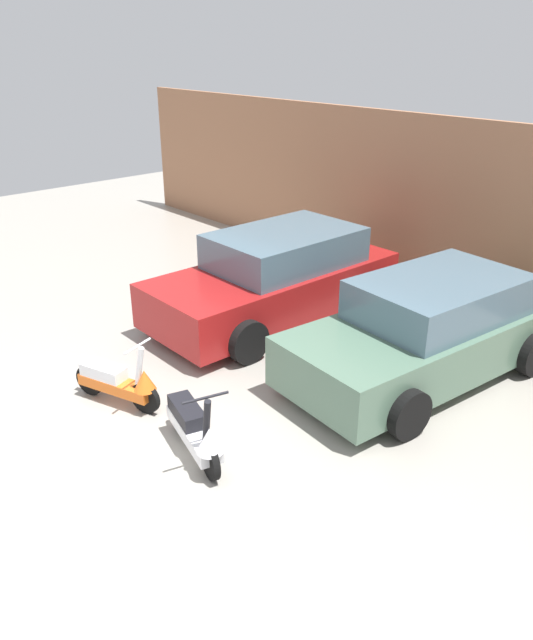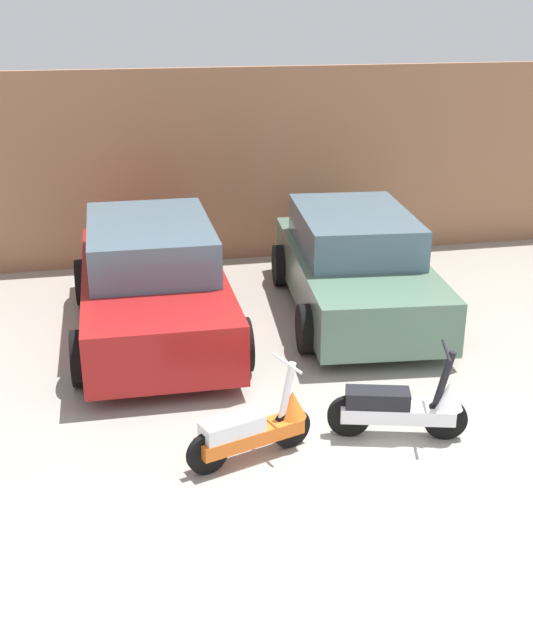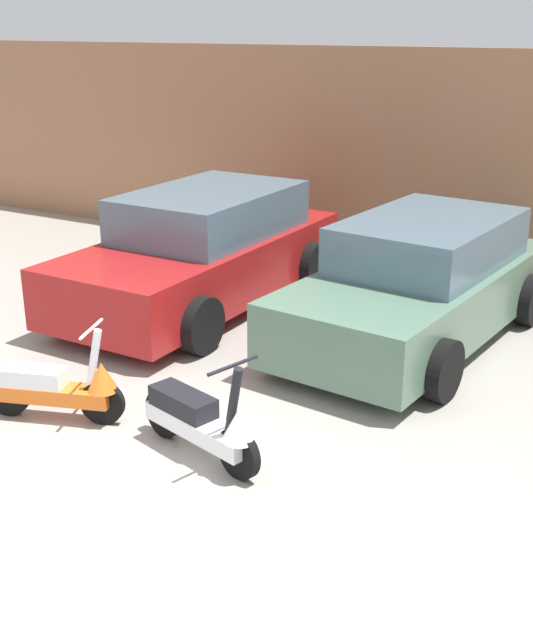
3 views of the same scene
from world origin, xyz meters
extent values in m
plane|color=#9E998E|center=(0.00, 0.00, 0.00)|extent=(28.00, 28.00, 0.00)
cube|color=#9E6B4C|center=(0.00, 7.38, 1.61)|extent=(19.60, 0.12, 3.21)
cylinder|color=black|center=(-0.69, 1.01, 0.21)|extent=(0.43, 0.21, 0.43)
cylinder|color=black|center=(-1.59, 0.69, 0.21)|extent=(0.43, 0.21, 0.43)
cube|color=orange|center=(-1.14, 0.85, 0.27)|extent=(1.14, 0.61, 0.15)
cube|color=white|center=(-1.33, 0.78, 0.43)|extent=(0.67, 0.44, 0.17)
cylinder|color=white|center=(-0.74, 0.99, 0.64)|extent=(0.21, 0.13, 0.61)
cylinder|color=white|center=(-0.74, 0.99, 0.95)|extent=(0.19, 0.48, 0.03)
cone|color=orange|center=(-0.68, 1.01, 0.48)|extent=(0.37, 0.37, 0.28)
cylinder|color=black|center=(0.91, 0.83, 0.22)|extent=(0.45, 0.20, 0.45)
cylinder|color=black|center=(-0.05, 1.10, 0.22)|extent=(0.45, 0.20, 0.45)
cube|color=silver|center=(0.43, 0.96, 0.28)|extent=(1.20, 0.58, 0.16)
cube|color=black|center=(0.23, 1.02, 0.45)|extent=(0.70, 0.43, 0.18)
cylinder|color=black|center=(0.86, 0.84, 0.68)|extent=(0.22, 0.13, 0.64)
cylinder|color=black|center=(0.86, 0.84, 0.99)|extent=(0.17, 0.51, 0.03)
cone|color=silver|center=(0.93, 0.82, 0.51)|extent=(0.37, 0.37, 0.29)
cube|color=maroon|center=(-1.81, 4.26, 0.55)|extent=(1.88, 4.43, 0.73)
cube|color=slate|center=(-1.80, 4.52, 1.21)|extent=(1.64, 2.49, 0.58)
cylinder|color=black|center=(-0.87, 2.88, 0.34)|extent=(0.24, 0.67, 0.67)
cylinder|color=black|center=(-2.77, 2.90, 0.34)|extent=(0.24, 0.67, 0.67)
cylinder|color=black|center=(-0.84, 5.61, 0.34)|extent=(0.24, 0.67, 0.67)
cylinder|color=black|center=(-2.74, 5.64, 0.34)|extent=(0.24, 0.67, 0.67)
cube|color=#51705B|center=(1.10, 4.46, 0.53)|extent=(2.16, 4.37, 0.70)
cube|color=slate|center=(1.12, 4.71, 1.16)|extent=(1.77, 2.50, 0.55)
cylinder|color=black|center=(1.88, 3.07, 0.32)|extent=(0.28, 0.66, 0.64)
cylinder|color=black|center=(0.06, 3.24, 0.32)|extent=(0.28, 0.66, 0.64)
cylinder|color=black|center=(2.13, 5.67, 0.32)|extent=(0.28, 0.66, 0.64)
cylinder|color=black|center=(0.31, 5.85, 0.32)|extent=(0.28, 0.66, 0.64)
camera|label=1|loc=(5.46, -2.43, 4.45)|focal=35.00mm
camera|label=2|loc=(-2.41, -5.92, 4.31)|focal=45.00mm
camera|label=3|loc=(3.99, -4.06, 3.55)|focal=45.00mm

